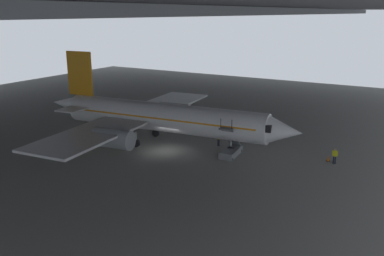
% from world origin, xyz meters
% --- Properties ---
extents(ground_plane, '(110.00, 110.00, 0.00)m').
position_xyz_m(ground_plane, '(0.00, 0.00, 0.00)').
color(ground_plane, gray).
extents(hangar_structure, '(121.00, 99.00, 16.66)m').
position_xyz_m(hangar_structure, '(-0.11, 13.77, 16.02)').
color(hangar_structure, '#4C4F54').
rests_on(hangar_structure, ground_plane).
extents(airplane_main, '(31.49, 32.51, 10.35)m').
position_xyz_m(airplane_main, '(1.61, 2.11, 3.24)').
color(airplane_main, white).
rests_on(airplane_main, ground_plane).
extents(boarding_stairs, '(4.08, 1.82, 4.42)m').
position_xyz_m(boarding_stairs, '(1.95, -6.96, 0.71)').
color(boarding_stairs, slate).
rests_on(boarding_stairs, ground_plane).
extents(crew_worker_near_nose, '(0.23, 0.55, 1.64)m').
position_xyz_m(crew_worker_near_nose, '(4.95, -17.23, 0.93)').
color(crew_worker_near_nose, '#232838').
rests_on(crew_worker_near_nose, ground_plane).
extents(crew_worker_by_stairs, '(0.33, 0.52, 1.66)m').
position_xyz_m(crew_worker_by_stairs, '(4.25, -4.37, 0.95)').
color(crew_worker_by_stairs, '#232838').
rests_on(crew_worker_by_stairs, ground_plane).
extents(traffic_cone_orange, '(0.36, 0.36, 0.60)m').
position_xyz_m(traffic_cone_orange, '(5.44, -16.52, 0.29)').
color(traffic_cone_orange, black).
rests_on(traffic_cone_orange, ground_plane).
extents(baggage_tug, '(1.81, 2.45, 0.90)m').
position_xyz_m(baggage_tug, '(-3.52, 9.58, 0.53)').
color(baggage_tug, yellow).
rests_on(baggage_tug, ground_plane).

